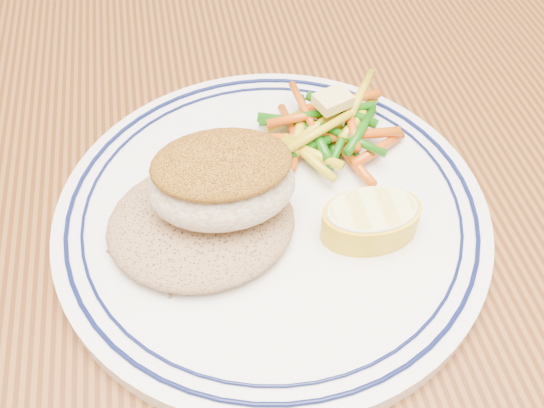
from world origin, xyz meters
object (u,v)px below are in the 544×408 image
Objects in this scene: plate at (272,214)px; lemon_wedge at (371,219)px; vegetable_pile at (327,129)px; fish_fillet at (222,180)px; dining_table at (326,307)px; rice_pilaf at (201,220)px.

plate is 0.07m from lemon_wedge.
vegetable_pile reaches higher than lemon_wedge.
lemon_wedge is at bearing -16.69° from fish_fillet.
plate reaches higher than dining_table.
vegetable_pile is at bearing 35.71° from fish_fillet.
dining_table is 0.13m from lemon_wedge.
lemon_wedge is at bearing -86.01° from vegetable_pile.
vegetable_pile is at bearing 81.73° from dining_table.
rice_pilaf is 1.09× the size of vegetable_pile.
rice_pilaf is (-0.09, 0.01, 0.12)m from dining_table.
dining_table is 0.15m from vegetable_pile.
vegetable_pile is 1.73× the size of lemon_wedge.
vegetable_pile is at bearing 47.08° from plate.
rice_pilaf is at bearing 173.95° from dining_table.
plate is at bearing 151.25° from lemon_wedge.
fish_fillet is (0.02, 0.01, 0.03)m from rice_pilaf.
fish_fillet is at bearing -144.29° from vegetable_pile.
vegetable_pile is (0.10, 0.07, 0.00)m from rice_pilaf.
dining_table is at bearing -25.28° from plate.
dining_table is 13.21× the size of vegetable_pile.
fish_fillet is at bearing 163.31° from lemon_wedge.
dining_table is at bearing 143.78° from lemon_wedge.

